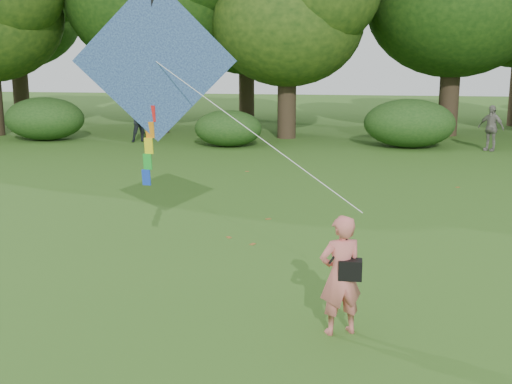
# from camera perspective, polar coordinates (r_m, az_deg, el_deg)

# --- Properties ---
(ground) EXTENTS (100.00, 100.00, 0.00)m
(ground) POSITION_cam_1_polar(r_m,az_deg,el_deg) (8.40, 2.01, -13.10)
(ground) COLOR #265114
(ground) RESTS_ON ground
(man_kite_flyer) EXTENTS (0.69, 0.59, 1.59)m
(man_kite_flyer) POSITION_cam_1_polar(r_m,az_deg,el_deg) (8.39, 7.53, -7.34)
(man_kite_flyer) COLOR #DB6E67
(man_kite_flyer) RESTS_ON ground
(bystander_left) EXTENTS (1.09, 1.04, 1.78)m
(bystander_left) POSITION_cam_1_polar(r_m,az_deg,el_deg) (26.87, -10.20, 6.27)
(bystander_left) COLOR #252931
(bystander_left) RESTS_ON ground
(bystander_right) EXTENTS (1.05, 0.95, 1.71)m
(bystander_right) POSITION_cam_1_polar(r_m,az_deg,el_deg) (25.65, 20.15, 5.37)
(bystander_right) COLOR gray
(bystander_right) RESTS_ON ground
(crossbody_bag) EXTENTS (0.43, 0.20, 0.67)m
(crossbody_bag) POSITION_cam_1_polar(r_m,az_deg,el_deg) (8.33, 8.35, -6.76)
(crossbody_bag) COLOR black
(crossbody_bag) RESTS_ON ground
(flying_kite) EXTENTS (4.50, 2.27, 3.27)m
(flying_kite) POSITION_cam_1_polar(r_m,az_deg,el_deg) (10.32, -8.94, 11.20)
(flying_kite) COLOR #2936B2
(flying_kite) RESTS_ON ground
(tree_line) EXTENTS (54.70, 15.30, 9.48)m
(tree_line) POSITION_cam_1_polar(r_m,az_deg,el_deg) (30.50, 10.57, 15.81)
(tree_line) COLOR #3A2D1E
(tree_line) RESTS_ON ground
(shrub_band) EXTENTS (39.15, 3.22, 1.88)m
(shrub_band) POSITION_cam_1_polar(r_m,az_deg,el_deg) (25.34, 5.06, 5.99)
(shrub_band) COLOR #264919
(shrub_band) RESTS_ON ground
(fallen_leaves) EXTENTS (10.26, 14.87, 0.01)m
(fallen_leaves) POSITION_cam_1_polar(r_m,az_deg,el_deg) (11.91, 4.86, -5.35)
(fallen_leaves) COLOR brown
(fallen_leaves) RESTS_ON ground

